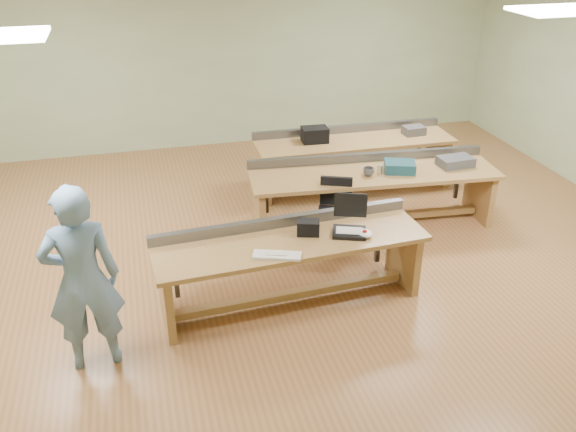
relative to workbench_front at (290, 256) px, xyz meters
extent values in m
plane|color=#955D38|center=(-0.02, 0.99, -0.56)|extent=(10.00, 10.00, 0.00)
cube|color=#A4B589|center=(-0.02, 4.99, 0.94)|extent=(10.00, 0.04, 3.00)
cube|color=#A4B589|center=(-0.02, -3.01, 0.94)|extent=(10.00, 0.04, 3.00)
cube|color=#A57645|center=(0.00, -0.04, 0.17)|extent=(2.84, 0.91, 0.05)
cube|color=#A57645|center=(-1.30, -0.11, -0.21)|extent=(0.12, 0.65, 0.70)
cube|color=#A57645|center=(1.30, 0.04, -0.21)|extent=(0.12, 0.65, 0.70)
cube|color=#A57645|center=(0.00, -0.04, -0.46)|extent=(2.51, 0.25, 0.08)
cube|color=#585A60|center=(-0.02, 0.30, 0.25)|extent=(2.81, 0.24, 0.11)
cube|color=#A57645|center=(1.49, 1.42, 0.17)|extent=(3.24, 1.12, 0.05)
cube|color=#A57645|center=(0.00, 1.55, -0.21)|extent=(0.14, 0.75, 0.70)
cube|color=#A57645|center=(2.97, 1.29, -0.21)|extent=(0.14, 0.75, 0.70)
cube|color=#A57645|center=(1.49, 1.42, -0.46)|extent=(2.88, 0.35, 0.08)
cube|color=#585A60|center=(1.52, 1.80, 0.25)|extent=(3.17, 0.35, 0.11)
cube|color=#A57645|center=(1.66, 2.60, 0.17)|extent=(2.91, 0.83, 0.05)
cube|color=#A57645|center=(0.32, 2.62, -0.21)|extent=(0.09, 0.67, 0.70)
cube|color=#A57645|center=(3.01, 2.57, -0.21)|extent=(0.09, 0.67, 0.70)
cube|color=#A57645|center=(1.66, 2.60, -0.46)|extent=(2.60, 0.15, 0.08)
cube|color=#585A60|center=(1.67, 2.94, 0.25)|extent=(2.90, 0.14, 0.11)
imported|color=#6B89AF|center=(-1.99, -0.49, 0.34)|extent=(0.69, 0.48, 1.80)
cube|color=black|center=(0.62, -0.05, 0.21)|extent=(0.42, 0.38, 0.04)
cube|color=black|center=(0.66, 0.08, 0.46)|extent=(0.32, 0.14, 0.27)
cube|color=beige|center=(-0.21, -0.30, 0.21)|extent=(0.49, 0.31, 0.03)
ellipsoid|color=white|center=(0.76, -0.14, 0.23)|extent=(0.18, 0.20, 0.07)
cube|color=black|center=(0.21, 0.05, 0.27)|extent=(0.26, 0.21, 0.16)
cylinder|color=black|center=(0.81, 0.97, -0.34)|extent=(0.06, 0.06, 0.43)
cube|color=black|center=(0.81, 0.97, -0.11)|extent=(0.53, 0.53, 0.06)
cube|color=black|center=(0.89, 1.15, 0.12)|extent=(0.38, 0.19, 0.37)
cylinder|color=black|center=(0.81, 0.97, -0.53)|extent=(0.61, 0.61, 0.06)
cube|color=#163D48|center=(1.80, 1.35, 0.26)|extent=(0.45, 0.39, 0.13)
cube|color=#3E3E41|center=(2.58, 1.34, 0.25)|extent=(0.45, 0.30, 0.12)
imported|color=#3E3E41|center=(1.37, 1.32, 0.25)|extent=(0.17, 0.17, 0.11)
cylinder|color=silver|center=(1.54, 1.36, 0.25)|extent=(0.08, 0.08, 0.12)
cube|color=black|center=(1.08, 2.68, 0.30)|extent=(0.38, 0.28, 0.21)
cube|color=#3E3E41|center=(2.59, 2.61, 0.26)|extent=(0.31, 0.24, 0.12)
camera|label=1|loc=(-1.41, -5.22, 3.22)|focal=38.00mm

